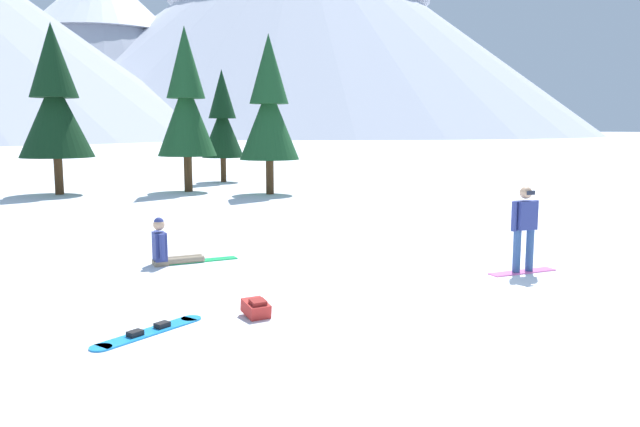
# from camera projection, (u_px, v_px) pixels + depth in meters

# --- Properties ---
(ground_plane) EXTENTS (800.00, 800.00, 0.00)m
(ground_plane) POSITION_uv_depth(u_px,v_px,m) (399.00, 287.00, 11.14)
(ground_plane) COLOR white
(snowboarder_foreground) EXTENTS (1.48, 0.37, 1.70)m
(snowboarder_foreground) POSITION_uv_depth(u_px,v_px,m) (524.00, 227.00, 12.13)
(snowboarder_foreground) COLOR pink
(snowboarder_foreground) RESTS_ON ground_plane
(snowboarder_midground) EXTENTS (1.80, 0.64, 1.00)m
(snowboarder_midground) POSITION_uv_depth(u_px,v_px,m) (168.00, 248.00, 12.95)
(snowboarder_midground) COLOR gray
(snowboarder_midground) RESTS_ON ground_plane
(loose_snowboard_near_left) EXTENTS (1.68, 1.27, 0.09)m
(loose_snowboard_near_left) POSITION_uv_depth(u_px,v_px,m) (149.00, 331.00, 8.63)
(loose_snowboard_near_left) COLOR #1E8CD8
(loose_snowboard_near_left) RESTS_ON ground_plane
(backpack_red) EXTENTS (0.39, 0.55, 0.29)m
(backpack_red) POSITION_uv_depth(u_px,v_px,m) (256.00, 308.00, 9.36)
(backpack_red) COLOR red
(backpack_red) RESTS_ON ground_plane
(pine_tree_broad) EXTENTS (2.56, 2.56, 6.77)m
(pine_tree_broad) POSITION_uv_depth(u_px,v_px,m) (269.00, 108.00, 26.40)
(pine_tree_broad) COLOR #472D19
(pine_tree_broad) RESTS_ON ground_plane
(pine_tree_young) EXTENTS (2.22, 2.22, 5.87)m
(pine_tree_young) POSITION_uv_depth(u_px,v_px,m) (222.00, 121.00, 32.61)
(pine_tree_young) COLOR #472D19
(pine_tree_young) RESTS_ON ground_plane
(pine_tree_tall) EXTENTS (2.60, 2.60, 7.27)m
(pine_tree_tall) POSITION_uv_depth(u_px,v_px,m) (186.00, 102.00, 27.44)
(pine_tree_tall) COLOR #472D19
(pine_tree_tall) RESTS_ON ground_plane
(pine_tree_slender) EXTENTS (3.06, 3.06, 7.22)m
(pine_tree_slender) POSITION_uv_depth(u_px,v_px,m) (55.00, 102.00, 26.24)
(pine_tree_slender) COLOR #472D19
(pine_tree_slender) RESTS_ON ground_plane
(peak_east_ridge) EXTENTS (115.51, 115.51, 61.19)m
(peak_east_ridge) POSITION_uv_depth(u_px,v_px,m) (103.00, 47.00, 225.70)
(peak_east_ridge) COLOR #9EA3B2
(peak_east_ridge) RESTS_ON ground_plane
(peak_north_spur) EXTENTS (236.68, 236.68, 88.50)m
(peak_north_spur) POSITION_uv_depth(u_px,v_px,m) (299.00, 22.00, 256.76)
(peak_north_spur) COLOR #B2B7C6
(peak_north_spur) RESTS_ON ground_plane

